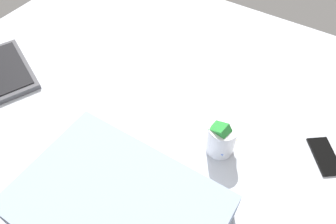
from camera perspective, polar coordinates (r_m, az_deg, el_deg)
The scene contains 4 objects.
bed_mattress at distance 128.56cm, azimuth -1.17°, elevation 1.12°, with size 180.00×140.00×18.00cm, color #B7BCC6.
snack_cup at distance 101.93cm, azimuth 9.51°, elevation -4.66°, with size 9.09×9.22×13.74cm.
cell_phone at distance 114.94cm, azimuth 26.11°, elevation -7.05°, with size 6.80×14.00×0.80cm, color black.
pillow at distance 89.30cm, azimuth -8.71°, elevation -17.08°, with size 52.00×36.00×13.00cm, color #8C9EB7.
Camera 1 is at (-47.42, 69.63, 106.11)cm, focal length 34.24 mm.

